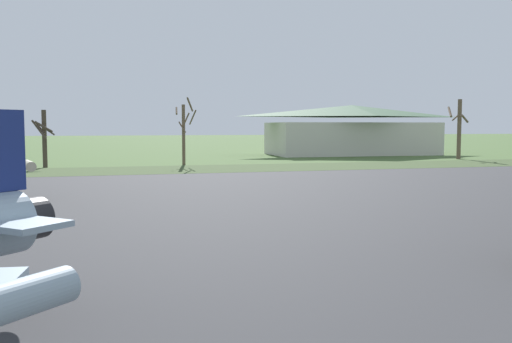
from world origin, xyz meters
TOP-DOWN VIEW (x-y plane):
  - asphalt_apron at (0.00, 18.45)m, footprint 95.70×61.50m
  - grass_verge_strip at (0.00, 55.20)m, footprint 155.70×12.00m
  - bare_tree_far_left at (-17.21, 62.70)m, footprint 2.66×1.68m
  - bare_tree_left_of_center at (-0.68, 62.86)m, footprint 2.55×2.78m
  - bare_tree_center at (40.37, 64.72)m, footprint 3.29×3.28m
  - visitor_building at (31.05, 81.54)m, footprint 29.47×14.82m

SIDE VIEW (x-z plane):
  - asphalt_apron at x=0.00m, z-range 0.00..0.05m
  - grass_verge_strip at x=0.00m, z-range 0.00..0.06m
  - bare_tree_far_left at x=-17.21m, z-range 0.25..7.03m
  - visitor_building at x=31.05m, z-range -0.14..8.33m
  - bare_tree_left_of_center at x=-0.68m, z-range 0.20..8.64m
  - bare_tree_center at x=40.37m, z-range 0.33..9.16m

